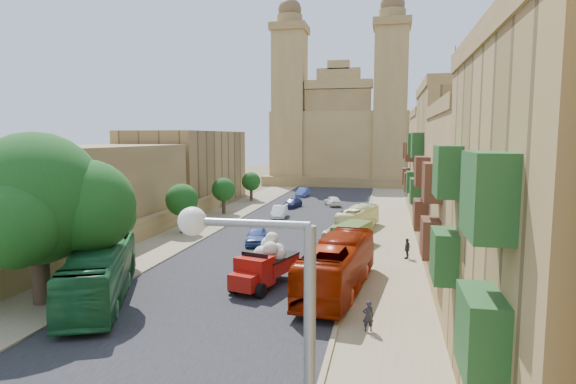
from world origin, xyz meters
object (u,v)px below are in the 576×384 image
at_px(red_truck, 265,263).
at_px(car_blue_b, 303,192).
at_px(street_tree_b, 182,200).
at_px(car_blue_a, 256,236).
at_px(street_tree_c, 224,190).
at_px(olive_pickup, 352,235).
at_px(bus_cream_east, 358,218).
at_px(street_tree_a, 112,217).
at_px(car_white_a, 279,212).
at_px(bus_green_north, 100,273).
at_px(ficus_tree, 38,203).
at_px(street_tree_d, 251,182).
at_px(car_cream, 339,231).
at_px(car_dkblue, 292,203).
at_px(bus_red_east, 338,266).
at_px(pedestrian_a, 368,316).
at_px(pedestrian_c, 407,249).
at_px(church, 341,135).
at_px(car_white_b, 333,201).

height_order(red_truck, car_blue_b, red_truck).
distance_m(street_tree_b, car_blue_a, 9.20).
distance_m(street_tree_c, olive_pickup, 22.04).
relative_size(street_tree_c, bus_cream_east, 0.52).
distance_m(street_tree_a, car_blue_a, 12.43).
xyz_separation_m(bus_cream_east, car_blue_b, (-10.04, 25.36, -0.49)).
bearing_deg(car_white_a, bus_green_north, -102.16).
height_order(ficus_tree, street_tree_d, ficus_tree).
relative_size(car_cream, car_dkblue, 1.08).
distance_m(street_tree_a, bus_cream_east, 23.82).
relative_size(street_tree_b, bus_red_east, 0.42).
distance_m(ficus_tree, olive_pickup, 24.13).
bearing_deg(street_tree_a, car_blue_a, 46.87).
height_order(pedestrian_a, pedestrian_c, pedestrian_c).
relative_size(street_tree_c, car_cream, 0.98).
bearing_deg(car_white_a, street_tree_c, 162.81).
xyz_separation_m(red_truck, car_cream, (3.04, 15.22, -0.82)).
height_order(olive_pickup, bus_red_east, bus_red_east).
relative_size(olive_pickup, bus_red_east, 0.45).
relative_size(church, street_tree_c, 8.32).
bearing_deg(bus_red_east, street_tree_a, -2.53).
bearing_deg(car_white_b, car_white_a, 43.71).
xyz_separation_m(car_dkblue, pedestrian_c, (13.77, -24.38, 0.20)).
distance_m(street_tree_b, street_tree_d, 24.00).
bearing_deg(bus_green_north, street_tree_c, 72.99).
xyz_separation_m(bus_green_north, car_blue_b, (2.96, 49.35, -0.92)).
bearing_deg(pedestrian_c, bus_cream_east, -134.37).
bearing_deg(red_truck, car_dkblue, 98.34).
bearing_deg(street_tree_c, red_truck, -65.69).
bearing_deg(car_white_a, street_tree_a, -112.80).
height_order(car_blue_a, pedestrian_c, pedestrian_c).
relative_size(bus_green_north, bus_cream_east, 1.37).
relative_size(ficus_tree, pedestrian_a, 6.34).
bearing_deg(ficus_tree, church, 82.81).
xyz_separation_m(car_white_b, car_blue_b, (-5.69, 9.13, -0.00)).
xyz_separation_m(car_dkblue, car_blue_b, (-0.65, 11.79, 0.07)).
relative_size(red_truck, bus_red_east, 0.52).
relative_size(church, street_tree_a, 6.83).
relative_size(red_truck, pedestrian_c, 3.71).
bearing_deg(pedestrian_c, olive_pickup, -103.53).
distance_m(church, pedestrian_c, 61.99).
relative_size(bus_green_north, car_blue_b, 2.81).
distance_m(car_blue_a, pedestrian_a, 19.96).
distance_m(street_tree_d, pedestrian_c, 36.43).
xyz_separation_m(street_tree_d, car_white_b, (12.16, -2.75, -2.12)).
xyz_separation_m(car_blue_a, car_blue_b, (-1.80, 33.54, -0.05)).
xyz_separation_m(street_tree_d, car_blue_b, (6.46, 6.37, -2.12)).
height_order(ficus_tree, car_cream, ficus_tree).
distance_m(street_tree_a, car_dkblue, 31.54).
bearing_deg(car_dkblue, car_white_a, -77.26).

